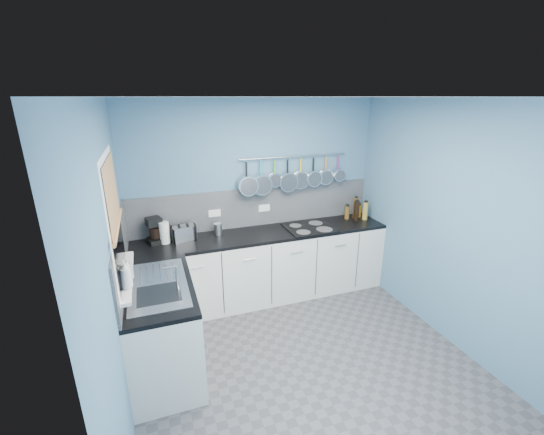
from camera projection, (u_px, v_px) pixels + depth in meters
floor at (301, 355)px, 3.61m from camera, size 3.20×3.00×0.02m
ceiling at (310, 96)px, 2.79m from camera, size 3.20×3.00×0.02m
wall_back at (256, 199)px, 4.54m from camera, size 3.20×0.02×2.50m
wall_front at (425, 348)px, 1.85m from camera, size 3.20×0.02×2.50m
wall_left at (113, 270)px, 2.69m from camera, size 0.02×3.00×2.50m
wall_right at (444, 222)px, 3.71m from camera, size 0.02×3.00×2.50m
backsplash_back at (257, 207)px, 4.55m from camera, size 3.20×0.02×0.50m
backsplash_left at (121, 251)px, 3.26m from camera, size 0.02×1.80×0.50m
cabinet_run_back at (264, 267)px, 4.53m from camera, size 3.20×0.60×0.86m
worktop_back at (264, 234)px, 4.39m from camera, size 3.20×0.60×0.04m
cabinet_run_left at (163, 329)px, 3.32m from camera, size 0.60×1.20×0.86m
worktop_left at (158, 287)px, 3.17m from camera, size 0.60×1.20×0.04m
window_frame at (114, 220)px, 2.87m from camera, size 0.01×1.00×1.10m
window_glass at (115, 220)px, 2.87m from camera, size 0.01×0.90×1.00m
bamboo_blind at (112, 193)px, 2.80m from camera, size 0.01×0.90×0.55m
window_sill at (126, 276)px, 3.04m from camera, size 0.10×0.98×0.03m
sink_unit at (158, 284)px, 3.16m from camera, size 0.50×0.95×0.01m
mixer_tap at (177, 278)px, 3.01m from camera, size 0.12×0.08×0.26m
socket_left at (215, 213)px, 4.38m from camera, size 0.15×0.01×0.09m
socket_right at (264, 208)px, 4.58m from camera, size 0.15×0.01×0.09m
pot_rail at (294, 157)px, 4.48m from camera, size 1.45×0.02×0.02m
soap_bottle_a at (126, 274)px, 2.78m from camera, size 0.10×0.10×0.24m
soap_bottle_b at (127, 268)px, 2.95m from camera, size 0.10×0.10×0.17m
paper_towel at (164, 233)px, 4.03m from camera, size 0.14×0.14×0.25m
coffee_maker at (155, 231)px, 4.03m from camera, size 0.21×0.23×0.30m
toaster at (184, 233)px, 4.13m from camera, size 0.30×0.23×0.17m
canister at (218, 229)px, 4.30m from camera, size 0.11×0.11×0.14m
hob at (310, 228)px, 4.52m from camera, size 0.60×0.53×0.01m
pan_0 at (247, 177)px, 4.34m from camera, size 0.25×0.12×0.44m
pan_1 at (261, 177)px, 4.40m from camera, size 0.26×0.10×0.45m
pan_2 at (274, 173)px, 4.44m from camera, size 0.18×0.07×0.37m
pan_3 at (288, 175)px, 4.51m from camera, size 0.26×0.08×0.45m
pan_4 at (301, 173)px, 4.56m from camera, size 0.24×0.07×0.43m
pan_5 at (313, 171)px, 4.62m from camera, size 0.22×0.09×0.41m
pan_6 at (326, 170)px, 4.67m from camera, size 0.21×0.06×0.40m
pan_7 at (338, 167)px, 4.73m from camera, size 0.17×0.11×0.36m
condiment_0 at (359, 211)px, 4.94m from camera, size 0.07×0.07×0.17m
condiment_1 at (355, 208)px, 4.86m from camera, size 0.06×0.06×0.29m
condiment_2 at (347, 212)px, 4.85m from camera, size 0.07×0.07×0.18m
condiment_3 at (365, 211)px, 4.81m from camera, size 0.07×0.07×0.25m
condiment_4 at (356, 211)px, 4.79m from camera, size 0.07×0.07×0.27m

